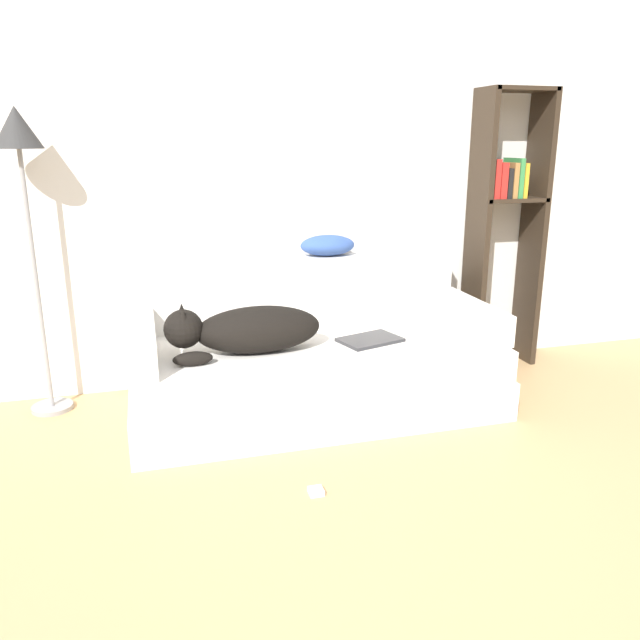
{
  "coord_description": "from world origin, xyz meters",
  "views": [
    {
      "loc": [
        -0.86,
        -1.21,
        1.42
      ],
      "look_at": [
        -0.02,
        1.76,
        0.53
      ],
      "focal_mm": 35.0,
      "sensor_mm": 36.0,
      "label": 1
    }
  ],
  "objects_px": {
    "dog": "(246,330)",
    "laptop": "(370,340)",
    "couch": "(315,376)",
    "bookshelf": "(506,213)",
    "throw_pillow": "(328,245)",
    "power_adapter": "(316,491)",
    "floor_lamp": "(21,164)"
  },
  "relations": [
    {
      "from": "dog",
      "to": "laptop",
      "type": "distance_m",
      "value": 0.68
    },
    {
      "from": "couch",
      "to": "bookshelf",
      "type": "distance_m",
      "value": 1.62
    },
    {
      "from": "throw_pillow",
      "to": "couch",
      "type": "bearing_deg",
      "value": -114.68
    },
    {
      "from": "couch",
      "to": "dog",
      "type": "distance_m",
      "value": 0.5
    },
    {
      "from": "throw_pillow",
      "to": "power_adapter",
      "type": "distance_m",
      "value": 1.56
    },
    {
      "from": "power_adapter",
      "to": "throw_pillow",
      "type": "bearing_deg",
      "value": 71.57
    },
    {
      "from": "bookshelf",
      "to": "floor_lamp",
      "type": "height_order",
      "value": "bookshelf"
    },
    {
      "from": "couch",
      "to": "dog",
      "type": "xyz_separation_m",
      "value": [
        -0.38,
        -0.08,
        0.32
      ]
    },
    {
      "from": "power_adapter",
      "to": "bookshelf",
      "type": "bearing_deg",
      "value": 38.26
    },
    {
      "from": "couch",
      "to": "laptop",
      "type": "bearing_deg",
      "value": -13.39
    },
    {
      "from": "couch",
      "to": "floor_lamp",
      "type": "bearing_deg",
      "value": 165.11
    },
    {
      "from": "couch",
      "to": "power_adapter",
      "type": "distance_m",
      "value": 0.89
    },
    {
      "from": "dog",
      "to": "bookshelf",
      "type": "relative_size",
      "value": 0.46
    },
    {
      "from": "dog",
      "to": "power_adapter",
      "type": "relative_size",
      "value": 12.91
    },
    {
      "from": "couch",
      "to": "floor_lamp",
      "type": "xyz_separation_m",
      "value": [
        -1.4,
        0.37,
        1.12
      ]
    },
    {
      "from": "couch",
      "to": "dog",
      "type": "relative_size",
      "value": 2.48
    },
    {
      "from": "power_adapter",
      "to": "laptop",
      "type": "bearing_deg",
      "value": 56.38
    },
    {
      "from": "dog",
      "to": "laptop",
      "type": "xyz_separation_m",
      "value": [
        0.67,
        0.01,
        -0.12
      ]
    },
    {
      "from": "floor_lamp",
      "to": "power_adapter",
      "type": "height_order",
      "value": "floor_lamp"
    },
    {
      "from": "couch",
      "to": "power_adapter",
      "type": "relative_size",
      "value": 31.97
    },
    {
      "from": "throw_pillow",
      "to": "floor_lamp",
      "type": "bearing_deg",
      "value": -178.52
    },
    {
      "from": "laptop",
      "to": "dog",
      "type": "bearing_deg",
      "value": 163.88
    },
    {
      "from": "throw_pillow",
      "to": "floor_lamp",
      "type": "xyz_separation_m",
      "value": [
        -1.59,
        -0.04,
        0.48
      ]
    },
    {
      "from": "couch",
      "to": "throw_pillow",
      "type": "height_order",
      "value": "throw_pillow"
    },
    {
      "from": "couch",
      "to": "throw_pillow",
      "type": "relative_size",
      "value": 6.03
    },
    {
      "from": "bookshelf",
      "to": "floor_lamp",
      "type": "relative_size",
      "value": 1.09
    },
    {
      "from": "throw_pillow",
      "to": "bookshelf",
      "type": "distance_m",
      "value": 1.17
    },
    {
      "from": "couch",
      "to": "power_adapter",
      "type": "height_order",
      "value": "couch"
    },
    {
      "from": "bookshelf",
      "to": "laptop",
      "type": "bearing_deg",
      "value": -156.24
    },
    {
      "from": "dog",
      "to": "floor_lamp",
      "type": "height_order",
      "value": "floor_lamp"
    },
    {
      "from": "bookshelf",
      "to": "power_adapter",
      "type": "relative_size",
      "value": 28.29
    },
    {
      "from": "floor_lamp",
      "to": "power_adapter",
      "type": "bearing_deg",
      "value": -46.24
    }
  ]
}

